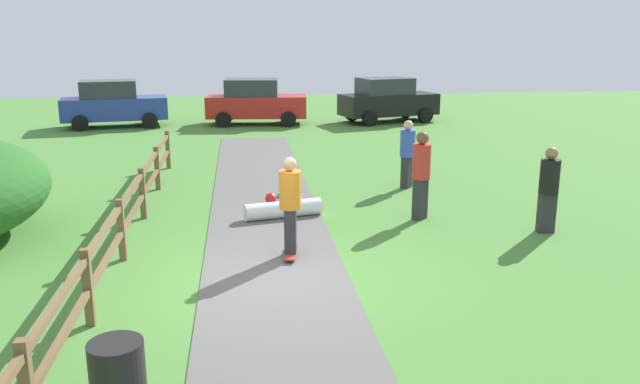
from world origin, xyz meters
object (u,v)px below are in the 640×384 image
Objects in this scene: skateboard_loose at (289,191)px; parked_car_blue at (113,104)px; skater_riding at (290,202)px; parked_car_red at (256,102)px; parked_car_black at (388,100)px; skater_fallen at (282,208)px; bystander_black at (549,186)px; trash_bin at (118,383)px; bystander_red at (421,171)px; bystander_blue at (407,151)px.

parked_car_blue is (-6.34, 12.22, 0.87)m from skateboard_loose.
parked_car_red reaches higher than skater_riding.
parked_car_black is (5.62, 16.63, -0.06)m from skater_riding.
skater_fallen is at bearing 89.45° from skater_riding.
bystander_black is 15.83m from parked_car_black.
parked_car_red is at bearing 90.47° from skater_riding.
parked_car_black is at bearing 88.36° from bystander_black.
trash_bin reaches higher than skateboard_loose.
skater_fallen is 3.06m from bystander_red.
trash_bin is 0.20× the size of parked_car_black.
bystander_blue is 0.39× the size of parked_car_black.
parked_car_red is at bearing 179.82° from parked_car_black.
bystander_red is 0.43× the size of parked_car_red.
bystander_blue reaches higher than skateboard_loose.
skater_riding is 0.40× the size of parked_car_black.
parked_car_blue is (-6.05, 14.15, 0.76)m from skater_fallen.
bystander_red is (2.90, -0.48, 0.85)m from skater_fallen.
skateboard_loose is at bearing 143.36° from bystander_black.
parked_car_blue reaches higher than trash_bin.
skater_riding is 0.41× the size of parked_car_blue.
trash_bin is at bearing -106.74° from skater_fallen.
parked_car_black reaches higher than skater_fallen.
trash_bin is 5.17m from skater_riding.
trash_bin is at bearing -114.52° from skater_riding.
bystander_blue is (5.49, 9.44, 0.50)m from trash_bin.
bystander_red is at bearing 52.91° from trash_bin.
parked_car_red is (-5.76, 0.02, 0.00)m from parked_car_black.
bystander_red is at bearing -100.44° from parked_car_black.
skater_fallen is 0.99× the size of bystander_blue.
bystander_black is 0.38× the size of parked_car_black.
bystander_red is 2.79m from bystander_blue.
skater_fallen is (2.15, 7.16, -0.25)m from trash_bin.
skater_riding is 2.41× the size of skateboard_loose.
bystander_red is at bearing -99.01° from bystander_blue.
skater_riding is 1.04× the size of skater_fallen.
parked_car_black reaches higher than bystander_blue.
bystander_blue is at bearing 34.29° from skater_fallen.
parked_car_blue reaches higher than skater_fallen.
parked_car_red is at bearing 108.51° from bystander_black.
skateboard_loose is at bearing 81.18° from skater_fallen.
bystander_red is at bearing 34.58° from skater_riding.
trash_bin is 0.52× the size of skater_fallen.
parked_car_red is at bearing 92.15° from skateboard_loose.
parked_car_red is (-3.50, 11.88, 0.00)m from bystander_blue.
bystander_black is at bearing 8.93° from skater_riding.
trash_bin is 21.42m from parked_car_red.
skater_fallen is 14.18m from parked_car_red.
skateboard_loose is 0.17× the size of parked_car_blue.
skateboard_loose is 6.10m from bystander_black.
parked_car_black is 1.04× the size of parked_car_red.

